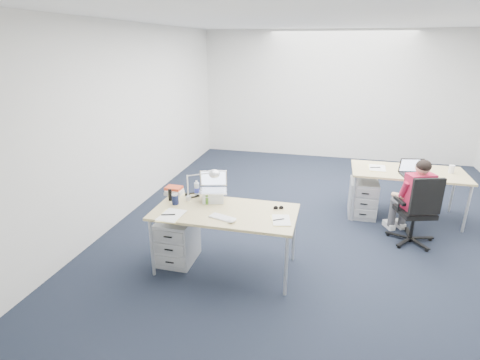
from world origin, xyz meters
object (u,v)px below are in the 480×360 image
(computer_mouse, at_px, (232,221))
(far_cup, at_px, (452,169))
(seated_person, at_px, (411,198))
(headphones, at_px, (193,195))
(can_koozie, at_px, (175,199))
(bear_figurine, at_px, (207,198))
(desk_far, at_px, (408,174))
(desk_near, at_px, (225,215))
(drawer_pedestal_far, at_px, (363,198))
(drawer_pedestal_near, at_px, (178,240))
(sunglasses, at_px, (278,208))
(silver_laptop, at_px, (213,187))
(book_stack, at_px, (174,191))
(cordless_phone, at_px, (170,195))
(dark_laptop, at_px, (414,168))
(office_chair, at_px, (414,224))
(water_bottle, at_px, (197,188))
(wireless_keyboard, at_px, (222,218))
(desk_lamp, at_px, (198,184))

(computer_mouse, height_order, far_cup, far_cup)
(seated_person, distance_m, headphones, 2.87)
(can_koozie, height_order, bear_figurine, bear_figurine)
(desk_far, relative_size, can_koozie, 12.62)
(desk_near, xyz_separation_m, drawer_pedestal_far, (1.63, 1.91, -0.41))
(headphones, bearing_deg, computer_mouse, -46.42)
(far_cup, bearing_deg, drawer_pedestal_near, -149.09)
(desk_near, bearing_deg, sunglasses, 18.26)
(can_koozie, xyz_separation_m, far_cup, (3.43, 2.02, -0.01))
(silver_laptop, xyz_separation_m, can_koozie, (-0.40, -0.20, -0.11))
(desk_far, bearing_deg, silver_laptop, -144.26)
(far_cup, bearing_deg, computer_mouse, -138.95)
(bear_figurine, bearing_deg, book_stack, -176.75)
(can_koozie, relative_size, cordless_phone, 0.88)
(cordless_phone, bearing_deg, headphones, 32.83)
(book_stack, relative_size, dark_laptop, 0.64)
(seated_person, height_order, drawer_pedestal_near, seated_person)
(desk_far, xyz_separation_m, office_chair, (-0.00, -0.84, -0.41))
(water_bottle, bearing_deg, wireless_keyboard, -47.44)
(headphones, height_order, can_koozie, can_koozie)
(office_chair, distance_m, book_stack, 3.14)
(water_bottle, xyz_separation_m, bear_figurine, (0.20, -0.19, -0.03))
(seated_person, relative_size, water_bottle, 5.66)
(bear_figurine, distance_m, far_cup, 3.63)
(wireless_keyboard, bearing_deg, can_koozie, 177.67)
(silver_laptop, distance_m, can_koozie, 0.46)
(office_chair, xyz_separation_m, drawer_pedestal_far, (-0.60, 0.75, 0.00))
(drawer_pedestal_near, relative_size, sunglasses, 4.71)
(wireless_keyboard, relative_size, desk_lamp, 0.66)
(computer_mouse, xyz_separation_m, desk_lamp, (-0.54, 0.45, 0.19))
(headphones, distance_m, sunglasses, 1.09)
(bear_figurine, bearing_deg, desk_lamp, -178.75)
(drawer_pedestal_near, bearing_deg, book_stack, 116.01)
(seated_person, bearing_deg, desk_near, -172.94)
(desk_near, relative_size, can_koozie, 12.62)
(desk_far, xyz_separation_m, bear_figurine, (-2.49, -1.86, 0.11))
(seated_person, xyz_separation_m, computer_mouse, (-2.03, -1.57, 0.18))
(silver_laptop, relative_size, wireless_keyboard, 1.21)
(seated_person, bearing_deg, water_bottle, 176.45)
(headphones, bearing_deg, bear_figurine, -41.89)
(desk_near, relative_size, sunglasses, 13.70)
(office_chair, xyz_separation_m, seated_person, (-0.05, 0.15, 0.30))
(cordless_phone, distance_m, desk_lamp, 0.37)
(can_koozie, bearing_deg, silver_laptop, 26.91)
(desk_far, bearing_deg, desk_lamp, -145.30)
(water_bottle, relative_size, far_cup, 1.76)
(desk_lamp, bearing_deg, wireless_keyboard, -60.02)
(headphones, xyz_separation_m, can_koozie, (-0.10, -0.29, 0.05))
(cordless_phone, bearing_deg, can_koozie, -52.12)
(wireless_keyboard, distance_m, computer_mouse, 0.15)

